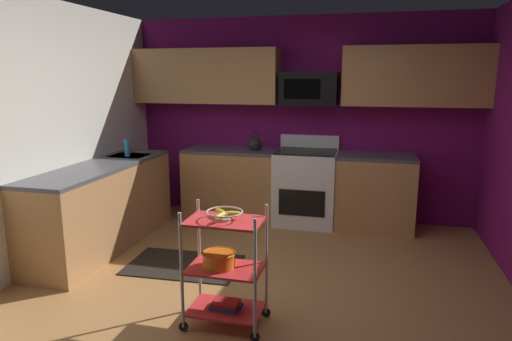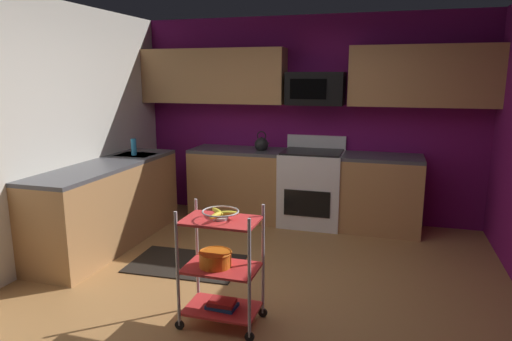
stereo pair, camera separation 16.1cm
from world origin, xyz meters
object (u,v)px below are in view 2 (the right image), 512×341
(oven_range, at_px, (312,187))
(kettle, at_px, (262,144))
(mixing_bowl_large, at_px, (215,259))
(book_stack, at_px, (222,304))
(dish_soap_bottle, at_px, (134,147))
(microwave, at_px, (316,89))
(rolling_cart, at_px, (221,268))
(fruit_bowl, at_px, (221,213))

(oven_range, distance_m, kettle, 0.84)
(oven_range, height_order, mixing_bowl_large, oven_range)
(book_stack, relative_size, dish_soap_bottle, 1.17)
(microwave, height_order, rolling_cart, microwave)
(dish_soap_bottle, bearing_deg, fruit_bowl, -44.66)
(rolling_cart, xyz_separation_m, kettle, (-0.42, 2.57, 0.54))
(mixing_bowl_large, relative_size, book_stack, 1.07)
(oven_range, bearing_deg, rolling_cart, -95.28)
(microwave, height_order, kettle, microwave)
(rolling_cart, xyz_separation_m, mixing_bowl_large, (-0.05, 0.00, 0.07))
(oven_range, height_order, rolling_cart, oven_range)
(rolling_cart, relative_size, fruit_bowl, 3.36)
(book_stack, relative_size, kettle, 0.89)
(oven_range, height_order, kettle, kettle)
(microwave, relative_size, fruit_bowl, 2.57)
(kettle, bearing_deg, mixing_bowl_large, -81.73)
(oven_range, distance_m, fruit_bowl, 2.61)
(microwave, distance_m, fruit_bowl, 2.81)
(oven_range, height_order, fruit_bowl, oven_range)
(oven_range, xyz_separation_m, mixing_bowl_large, (-0.29, -2.57, 0.04))
(oven_range, relative_size, book_stack, 4.69)
(book_stack, xyz_separation_m, kettle, (-0.42, 2.57, 0.84))
(microwave, xyz_separation_m, dish_soap_bottle, (-2.02, -0.91, -0.68))
(microwave, xyz_separation_m, fruit_bowl, (-0.24, -2.67, -0.82))
(microwave, relative_size, dish_soap_bottle, 3.50)
(fruit_bowl, bearing_deg, book_stack, -104.04)
(kettle, bearing_deg, fruit_bowl, -80.69)
(kettle, bearing_deg, oven_range, 0.34)
(oven_range, distance_m, dish_soap_bottle, 2.24)
(mixing_bowl_large, bearing_deg, book_stack, -0.00)
(fruit_bowl, relative_size, kettle, 1.03)
(fruit_bowl, distance_m, mixing_bowl_large, 0.36)
(fruit_bowl, distance_m, dish_soap_bottle, 2.51)
(book_stack, distance_m, kettle, 2.73)
(microwave, bearing_deg, mixing_bowl_large, -96.08)
(dish_soap_bottle, bearing_deg, oven_range, 21.77)
(kettle, bearing_deg, dish_soap_bottle, -149.49)
(microwave, relative_size, book_stack, 2.98)
(fruit_bowl, distance_m, kettle, 2.60)
(mixing_bowl_large, height_order, book_stack, mixing_bowl_large)
(microwave, distance_m, book_stack, 3.10)
(microwave, xyz_separation_m, mixing_bowl_large, (-0.28, -2.67, -1.18))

